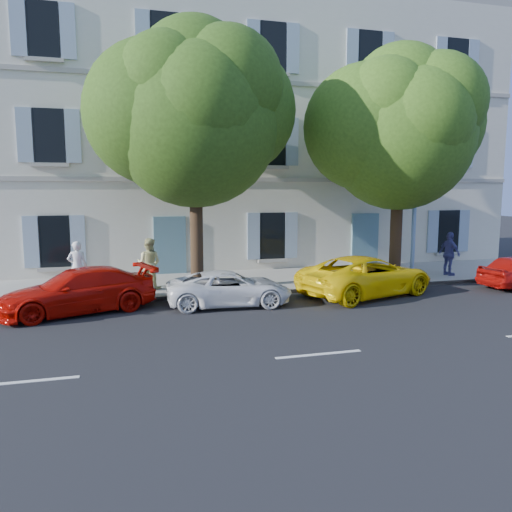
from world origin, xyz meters
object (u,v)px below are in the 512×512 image
object	(u,v)px
car_white_coupe	(230,288)
tree_left	(195,123)
car_yellow_supercar	(366,276)
pedestrian_b	(149,264)
tree_right	(400,136)
street_lamp	(419,160)
pedestrian_c	(449,254)
pedestrian_a	(77,267)
car_red_coupe	(78,291)

from	to	relation	value
car_white_coupe	tree_left	bearing A→B (deg)	22.92
car_yellow_supercar	pedestrian_b	bearing A→B (deg)	53.35
car_white_coupe	tree_right	bearing A→B (deg)	-71.58
street_lamp	pedestrian_b	distance (m)	10.57
car_yellow_supercar	pedestrian_c	size ratio (longest dim) A/B	2.80
car_white_coupe	pedestrian_a	distance (m)	5.37
street_lamp	tree_right	bearing A→B (deg)	164.76
car_white_coupe	street_lamp	size ratio (longest dim) A/B	0.49
car_red_coupe	pedestrian_a	world-z (taller)	pedestrian_a
street_lamp	car_white_coupe	bearing A→B (deg)	-167.99
tree_right	pedestrian_c	size ratio (longest dim) A/B	4.78
car_yellow_supercar	tree_right	bearing A→B (deg)	-69.72
car_red_coupe	street_lamp	bearing A→B (deg)	78.46
car_white_coupe	car_yellow_supercar	size ratio (longest dim) A/B	0.79
pedestrian_c	pedestrian_a	bearing A→B (deg)	78.57
tree_right	pedestrian_a	xyz separation A→B (m)	(-11.51, 0.80, -4.51)
street_lamp	pedestrian_c	bearing A→B (deg)	15.99
pedestrian_a	car_red_coupe	bearing A→B (deg)	94.29
car_yellow_supercar	street_lamp	xyz separation A→B (m)	(2.76, 1.41, 4.00)
car_yellow_supercar	pedestrian_b	xyz separation A→B (m)	(-7.11, 2.39, 0.35)
car_yellow_supercar	tree_right	distance (m)	5.50
tree_right	pedestrian_a	world-z (taller)	tree_right
tree_left	street_lamp	world-z (taller)	tree_left
pedestrian_a	tree_right	bearing A→B (deg)	175.83
car_yellow_supercar	pedestrian_b	size ratio (longest dim) A/B	2.77
tree_right	pedestrian_a	bearing A→B (deg)	176.00
tree_right	pedestrian_b	size ratio (longest dim) A/B	4.73
pedestrian_b	pedestrian_c	xyz separation A→B (m)	(11.81, -0.42, -0.01)
car_yellow_supercar	pedestrian_b	distance (m)	7.51
car_yellow_supercar	pedestrian_a	distance (m)	9.79
street_lamp	pedestrian_c	world-z (taller)	street_lamp
car_white_coupe	pedestrian_a	world-z (taller)	pedestrian_a
pedestrian_b	street_lamp	bearing A→B (deg)	-161.96
street_lamp	pedestrian_a	world-z (taller)	street_lamp
pedestrian_b	pedestrian_c	size ratio (longest dim) A/B	1.01
car_red_coupe	car_yellow_supercar	distance (m)	9.30
car_yellow_supercar	tree_left	bearing A→B (deg)	53.63
car_red_coupe	pedestrian_a	bearing A→B (deg)	166.64
car_red_coupe	car_white_coupe	bearing A→B (deg)	68.56
tree_left	pedestrian_c	bearing A→B (deg)	0.80
car_red_coupe	car_white_coupe	xyz separation A→B (m)	(4.49, -0.28, -0.11)
car_white_coupe	tree_left	size ratio (longest dim) A/B	0.44
car_red_coupe	pedestrian_a	size ratio (longest dim) A/B	2.58
pedestrian_a	pedestrian_b	size ratio (longest dim) A/B	0.98
car_white_coupe	pedestrian_b	bearing A→B (deg)	45.28
car_red_coupe	tree_right	distance (m)	12.43
tree_left	pedestrian_a	xyz separation A→B (m)	(-3.96, 0.59, -4.78)
car_red_coupe	pedestrian_b	bearing A→B (deg)	118.76
pedestrian_a	pedestrian_b	bearing A→B (deg)	179.29
car_white_coupe	pedestrian_a	bearing A→B (deg)	64.40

